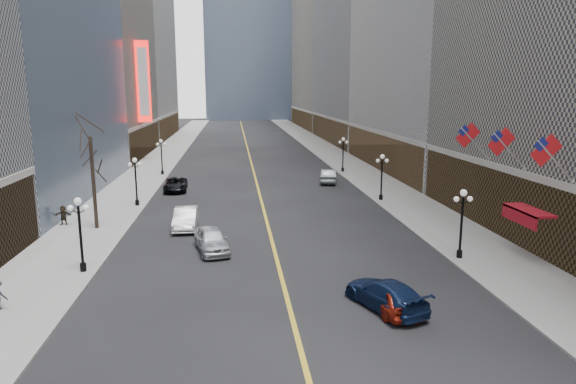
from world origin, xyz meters
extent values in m
cube|color=gray|center=(14.00, 70.00, 0.07)|extent=(6.00, 230.00, 0.15)
cube|color=gray|center=(-14.00, 70.00, 0.07)|extent=(6.00, 230.00, 0.15)
cube|color=gold|center=(0.00, 80.00, 0.01)|extent=(0.25, 200.00, 0.02)
cube|color=#473A2F|center=(18.40, 29.00, 2.60)|extent=(2.80, 41.00, 5.00)
cube|color=#473A2F|center=(18.40, 68.00, 2.60)|extent=(2.80, 35.00, 5.00)
cube|color=gray|center=(30.00, 106.00, 24.00)|extent=(26.00, 40.00, 48.00)
cube|color=#473A2F|center=(18.40, 106.00, 2.60)|extent=(2.80, 39.00, 5.00)
cube|color=gray|center=(30.00, 149.00, 31.00)|extent=(26.00, 46.00, 62.00)
cube|color=#473A2F|center=(18.40, 149.00, 2.60)|extent=(2.80, 45.00, 5.00)
cube|color=#473A2F|center=(-18.40, 87.00, 2.60)|extent=(2.80, 29.00, 5.00)
cube|color=#473A2F|center=(-18.40, 121.00, 2.60)|extent=(2.80, 37.00, 5.00)
cylinder|color=black|center=(11.80, 30.00, 0.40)|extent=(0.36, 0.36, 0.50)
cylinder|color=black|center=(11.80, 30.00, 2.15)|extent=(0.16, 0.16, 4.00)
sphere|color=white|center=(11.80, 30.00, 4.45)|extent=(0.44, 0.44, 0.44)
sphere|color=white|center=(11.35, 30.00, 4.05)|extent=(0.36, 0.36, 0.36)
sphere|color=white|center=(12.25, 30.00, 4.05)|extent=(0.36, 0.36, 0.36)
cylinder|color=black|center=(11.80, 48.00, 0.40)|extent=(0.36, 0.36, 0.50)
cylinder|color=black|center=(11.80, 48.00, 2.15)|extent=(0.16, 0.16, 4.00)
sphere|color=white|center=(11.80, 48.00, 4.45)|extent=(0.44, 0.44, 0.44)
sphere|color=white|center=(11.35, 48.00, 4.05)|extent=(0.36, 0.36, 0.36)
sphere|color=white|center=(12.25, 48.00, 4.05)|extent=(0.36, 0.36, 0.36)
cylinder|color=black|center=(11.80, 66.00, 0.40)|extent=(0.36, 0.36, 0.50)
cylinder|color=black|center=(11.80, 66.00, 2.15)|extent=(0.16, 0.16, 4.00)
sphere|color=white|center=(11.80, 66.00, 4.45)|extent=(0.44, 0.44, 0.44)
sphere|color=white|center=(11.35, 66.00, 4.05)|extent=(0.36, 0.36, 0.36)
sphere|color=white|center=(12.25, 66.00, 4.05)|extent=(0.36, 0.36, 0.36)
cylinder|color=black|center=(-11.80, 30.00, 0.40)|extent=(0.36, 0.36, 0.50)
cylinder|color=black|center=(-11.80, 30.00, 2.15)|extent=(0.16, 0.16, 4.00)
sphere|color=white|center=(-11.80, 30.00, 4.45)|extent=(0.44, 0.44, 0.44)
sphere|color=white|center=(-12.25, 30.00, 4.05)|extent=(0.36, 0.36, 0.36)
sphere|color=white|center=(-11.35, 30.00, 4.05)|extent=(0.36, 0.36, 0.36)
cylinder|color=black|center=(-11.80, 48.00, 0.40)|extent=(0.36, 0.36, 0.50)
cylinder|color=black|center=(-11.80, 48.00, 2.15)|extent=(0.16, 0.16, 4.00)
sphere|color=white|center=(-11.80, 48.00, 4.45)|extent=(0.44, 0.44, 0.44)
sphere|color=white|center=(-12.25, 48.00, 4.05)|extent=(0.36, 0.36, 0.36)
sphere|color=white|center=(-11.35, 48.00, 4.05)|extent=(0.36, 0.36, 0.36)
cylinder|color=black|center=(-11.80, 66.00, 0.40)|extent=(0.36, 0.36, 0.50)
cylinder|color=black|center=(-11.80, 66.00, 2.15)|extent=(0.16, 0.16, 4.00)
sphere|color=white|center=(-11.80, 66.00, 4.45)|extent=(0.44, 0.44, 0.44)
sphere|color=white|center=(-12.25, 66.00, 4.05)|extent=(0.36, 0.36, 0.36)
sphere|color=white|center=(-11.35, 66.00, 4.05)|extent=(0.36, 0.36, 0.36)
cylinder|color=#B2B2B7|center=(15.80, 27.00, 6.80)|extent=(2.49, 0.12, 2.49)
cube|color=red|center=(15.15, 27.00, 7.45)|extent=(1.94, 0.04, 1.94)
cube|color=navy|center=(14.80, 27.00, 7.80)|extent=(0.88, 0.06, 0.88)
cylinder|color=#B2B2B7|center=(15.80, 32.00, 6.80)|extent=(2.49, 0.12, 2.49)
cube|color=red|center=(15.15, 32.00, 7.45)|extent=(1.94, 0.04, 1.94)
cube|color=navy|center=(14.80, 32.00, 7.80)|extent=(0.88, 0.06, 0.88)
cylinder|color=#B2B2B7|center=(15.80, 37.00, 6.80)|extent=(2.49, 0.12, 2.49)
cube|color=red|center=(15.15, 37.00, 7.45)|extent=(1.94, 0.04, 1.94)
cube|color=navy|center=(14.80, 37.00, 7.80)|extent=(0.88, 0.06, 0.88)
cube|color=maroon|center=(16.30, 30.00, 3.20)|extent=(1.40, 4.00, 0.15)
cube|color=maroon|center=(15.65, 30.00, 2.80)|extent=(0.10, 4.00, 0.90)
cube|color=red|center=(-15.90, 80.00, 12.00)|extent=(2.00, 0.50, 12.00)
cube|color=white|center=(-15.85, 80.00, 12.00)|extent=(1.40, 0.55, 10.00)
cylinder|color=#2D231C|center=(-13.50, 40.00, 3.75)|extent=(0.28, 0.28, 7.20)
imported|color=silver|center=(-4.26, 33.53, 0.83)|extent=(2.90, 5.15, 1.65)
imported|color=silver|center=(-6.55, 39.75, 0.82)|extent=(1.77, 5.01, 1.65)
imported|color=black|center=(-9.00, 55.38, 0.72)|extent=(2.64, 5.31, 1.45)
imported|color=#122246|center=(4.82, 23.21, 0.75)|extent=(3.82, 5.55, 1.49)
imported|color=maroon|center=(4.92, 22.90, 0.72)|extent=(2.35, 4.44, 1.44)
imported|color=#575E60|center=(8.50, 58.59, 0.82)|extent=(2.74, 5.24, 1.64)
imported|color=black|center=(-16.40, 41.31, 0.94)|extent=(1.49, 0.54, 1.57)
camera|label=1|loc=(-2.67, -0.47, 10.88)|focal=32.00mm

